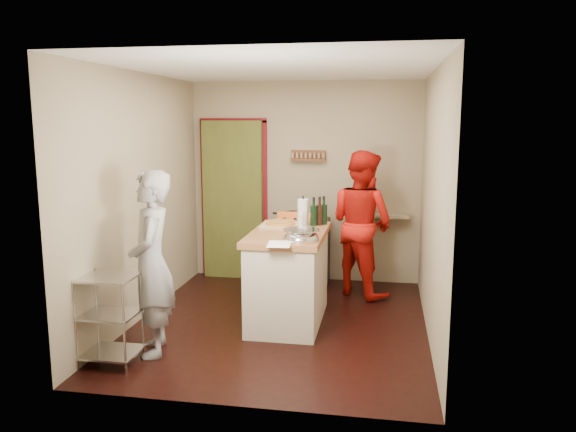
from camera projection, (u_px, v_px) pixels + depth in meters
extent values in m
plane|color=black|center=(280.00, 324.00, 5.88)|extent=(3.50, 3.50, 0.00)
cube|color=tan|center=(305.00, 182.00, 7.36)|extent=(3.00, 0.04, 2.60)
cube|color=#565B23|center=(236.00, 199.00, 7.61)|extent=(0.80, 0.40, 2.10)
cube|color=maroon|center=(205.00, 199.00, 7.61)|extent=(0.06, 0.06, 2.10)
cube|color=maroon|center=(265.00, 200.00, 7.47)|extent=(0.06, 0.06, 2.10)
cube|color=maroon|center=(233.00, 120.00, 7.36)|extent=(0.90, 0.06, 0.06)
cube|color=brown|center=(308.00, 160.00, 7.25)|extent=(0.46, 0.09, 0.03)
cube|color=brown|center=(309.00, 155.00, 7.28)|extent=(0.46, 0.02, 0.12)
cube|color=olive|center=(308.00, 155.00, 7.24)|extent=(0.42, 0.04, 0.07)
cube|color=tan|center=(377.00, 216.00, 7.17)|extent=(0.80, 0.18, 0.04)
cube|color=black|center=(361.00, 206.00, 7.18)|extent=(0.10, 0.14, 0.22)
cube|color=tan|center=(140.00, 197.00, 5.91)|extent=(0.04, 3.50, 2.60)
cube|color=tan|center=(433.00, 205.00, 5.40)|extent=(0.04, 3.50, 2.60)
cube|color=white|center=(280.00, 67.00, 5.44)|extent=(3.00, 3.50, 0.02)
cube|color=black|center=(305.00, 255.00, 7.19)|extent=(0.60, 0.55, 0.80)
cube|color=black|center=(305.00, 222.00, 7.12)|extent=(0.60, 0.55, 0.06)
cube|color=brown|center=(302.00, 219.00, 6.83)|extent=(0.60, 0.15, 0.17)
cylinder|color=black|center=(295.00, 214.00, 7.26)|extent=(0.26, 0.26, 0.05)
cylinder|color=silver|center=(75.00, 325.00, 4.72)|extent=(0.02, 0.02, 0.80)
cylinder|color=silver|center=(124.00, 328.00, 4.65)|extent=(0.02, 0.02, 0.80)
cylinder|color=silver|center=(97.00, 311.00, 5.07)|extent=(0.02, 0.02, 0.80)
cylinder|color=silver|center=(142.00, 314.00, 5.00)|extent=(0.02, 0.02, 0.80)
cube|color=silver|center=(112.00, 352.00, 4.91)|extent=(0.48, 0.40, 0.02)
cube|color=silver|center=(109.00, 314.00, 4.85)|extent=(0.48, 0.40, 0.02)
cube|color=silver|center=(107.00, 277.00, 4.80)|extent=(0.48, 0.40, 0.02)
cube|color=beige|center=(288.00, 280.00, 5.88)|extent=(0.70, 1.22, 0.91)
cube|color=#976139|center=(288.00, 234.00, 5.80)|extent=(0.76, 1.29, 0.06)
cube|color=tan|center=(280.00, 225.00, 6.07)|extent=(0.40, 0.40, 0.02)
cylinder|color=#CF8640|center=(280.00, 223.00, 6.06)|extent=(0.32, 0.32, 0.02)
ellipsoid|color=silver|center=(301.00, 235.00, 5.35)|extent=(0.35, 0.35, 0.11)
cylinder|color=white|center=(303.00, 212.00, 6.17)|extent=(0.12, 0.12, 0.28)
cylinder|color=silver|center=(301.00, 222.00, 5.85)|extent=(0.06, 0.06, 0.17)
cube|color=white|center=(279.00, 244.00, 5.19)|extent=(0.24, 0.32, 0.00)
cylinder|color=black|center=(324.00, 210.00, 6.17)|extent=(0.08, 0.08, 0.31)
cylinder|color=black|center=(320.00, 211.00, 6.13)|extent=(0.08, 0.08, 0.31)
cylinder|color=black|center=(314.00, 211.00, 6.09)|extent=(0.08, 0.08, 0.31)
imported|color=silver|center=(152.00, 264.00, 5.02)|extent=(0.58, 0.71, 1.67)
imported|color=red|center=(361.00, 223.00, 6.76)|extent=(1.08, 1.05, 1.75)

